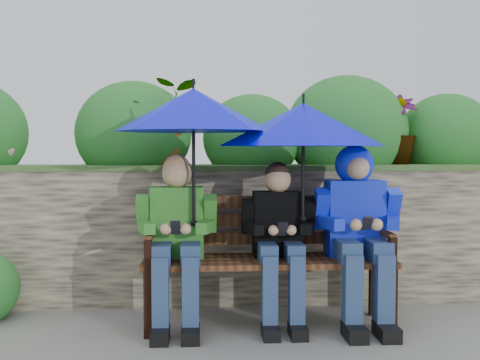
{
  "coord_description": "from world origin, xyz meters",
  "views": [
    {
      "loc": [
        -0.25,
        -3.74,
        1.15
      ],
      "look_at": [
        0.0,
        0.1,
        0.95
      ],
      "focal_mm": 45.0,
      "sensor_mm": 36.0,
      "label": 1
    }
  ],
  "objects": [
    {
      "name": "boy_right",
      "position": [
        0.77,
        0.09,
        0.69
      ],
      "size": [
        0.56,
        0.67,
        1.18
      ],
      "color": "#1926CA",
      "rests_on": "ground"
    },
    {
      "name": "boy_middle",
      "position": [
        0.25,
        0.09,
        0.59
      ],
      "size": [
        0.48,
        0.55,
        1.06
      ],
      "color": "black",
      "rests_on": "ground"
    },
    {
      "name": "boy_left",
      "position": [
        -0.41,
        0.09,
        0.61
      ],
      "size": [
        0.51,
        0.59,
        1.11
      ],
      "color": "#3A7B2A",
      "rests_on": "ground"
    },
    {
      "name": "umbrella_left",
      "position": [
        -0.3,
        0.06,
        1.39
      ],
      "size": [
        0.99,
        0.99,
        0.93
      ],
      "color": "#0005E5",
      "rests_on": "ground"
    },
    {
      "name": "ground",
      "position": [
        0.0,
        0.0,
        0.0
      ],
      "size": [
        60.0,
        60.0,
        0.0
      ],
      "primitive_type": "plane",
      "color": "#69695A",
      "rests_on": "ground"
    },
    {
      "name": "umbrella_right",
      "position": [
        0.4,
        0.07,
        1.3
      ],
      "size": [
        1.08,
        1.08,
        0.82
      ],
      "color": "#0005E5",
      "rests_on": "ground"
    },
    {
      "name": "park_bench",
      "position": [
        0.18,
        0.16,
        0.49
      ],
      "size": [
        1.62,
        0.47,
        0.85
      ],
      "color": "black",
      "rests_on": "ground"
    },
    {
      "name": "garden_backdrop",
      "position": [
        -0.08,
        1.58,
        0.67
      ],
      "size": [
        8.0,
        2.85,
        1.9
      ],
      "color": "#453D37",
      "rests_on": "ground"
    }
  ]
}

